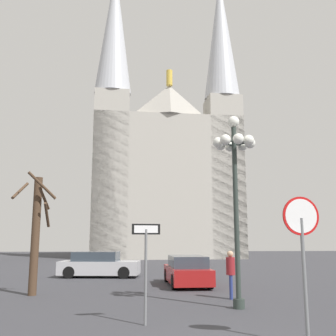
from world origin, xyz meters
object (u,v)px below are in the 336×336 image
(cathedral, at_px, (165,167))
(parked_car_near_red, at_px, (187,271))
(bare_tree, at_px, (36,230))
(one_way_arrow_sign, at_px, (146,258))
(street_lamp, at_px, (235,168))
(parked_car_far_silver, at_px, (99,265))
(stop_sign, at_px, (302,238))
(pedestrian_walking, at_px, (231,270))

(cathedral, bearing_deg, parked_car_near_red, -92.20)
(parked_car_near_red, bearing_deg, bare_tree, -156.39)
(one_way_arrow_sign, height_order, street_lamp, street_lamp)
(street_lamp, xyz_separation_m, bare_tree, (-7.09, 3.44, -1.97))
(one_way_arrow_sign, height_order, parked_car_far_silver, one_way_arrow_sign)
(cathedral, relative_size, parked_car_near_red, 7.90)
(stop_sign, distance_m, parked_car_far_silver, 15.80)
(stop_sign, height_order, street_lamp, street_lamp)
(street_lamp, relative_size, parked_car_far_silver, 1.34)
(street_lamp, bearing_deg, stop_sign, -85.79)
(street_lamp, relative_size, pedestrian_walking, 3.65)
(street_lamp, distance_m, parked_car_near_red, 7.30)
(bare_tree, height_order, parked_car_near_red, bare_tree)
(cathedral, height_order, parked_car_near_red, cathedral)
(cathedral, bearing_deg, parked_car_far_silver, -103.56)
(bare_tree, xyz_separation_m, pedestrian_walking, (7.33, -1.51, -1.43))
(parked_car_near_red, bearing_deg, street_lamp, -82.71)
(street_lamp, height_order, parked_car_near_red, street_lamp)
(stop_sign, height_order, parked_car_near_red, stop_sign)
(one_way_arrow_sign, bearing_deg, parked_car_near_red, 75.47)
(parked_car_near_red, distance_m, pedestrian_walking, 4.40)
(cathedral, xyz_separation_m, pedestrian_walking, (-0.01, -31.22, -9.37))
(cathedral, height_order, bare_tree, cathedral)
(stop_sign, relative_size, pedestrian_walking, 1.79)
(pedestrian_walking, bearing_deg, parked_car_far_silver, 122.48)
(street_lamp, bearing_deg, bare_tree, 154.15)
(stop_sign, xyz_separation_m, bare_tree, (-7.41, 7.67, 0.31))
(street_lamp, relative_size, bare_tree, 1.32)
(bare_tree, bearing_deg, cathedral, 76.13)
(one_way_arrow_sign, distance_m, street_lamp, 4.58)
(bare_tree, bearing_deg, parked_car_near_red, 23.61)
(bare_tree, xyz_separation_m, parked_car_near_red, (6.30, 2.75, -1.82))
(stop_sign, xyz_separation_m, parked_car_far_silver, (-5.53, 14.73, -1.48))
(stop_sign, bearing_deg, bare_tree, 133.98)
(pedestrian_walking, bearing_deg, one_way_arrow_sign, -128.11)
(one_way_arrow_sign, height_order, bare_tree, bare_tree)
(parked_car_far_silver, distance_m, pedestrian_walking, 10.16)
(stop_sign, relative_size, parked_car_far_silver, 0.66)
(cathedral, height_order, pedestrian_walking, cathedral)
(cathedral, relative_size, one_way_arrow_sign, 13.84)
(stop_sign, height_order, pedestrian_walking, stop_sign)
(street_lamp, distance_m, bare_tree, 8.13)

